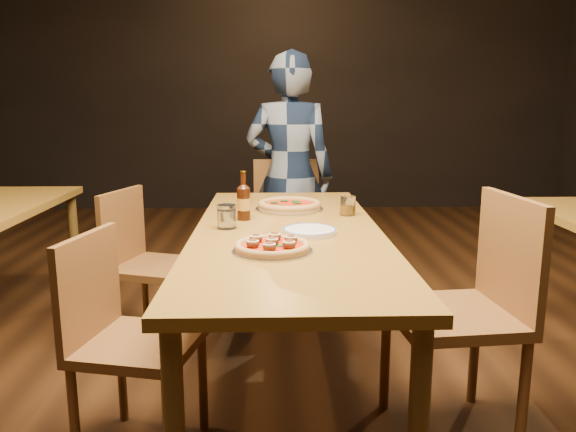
{
  "coord_description": "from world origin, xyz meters",
  "views": [
    {
      "loc": [
        -0.07,
        -2.35,
        1.29
      ],
      "look_at": [
        0.0,
        -0.05,
        0.82
      ],
      "focal_mm": 35.0,
      "sensor_mm": 36.0,
      "label": 1
    }
  ],
  "objects_px": {
    "pizza_margherita": "(289,205)",
    "amber_glass": "(348,206)",
    "chair_main_e": "(453,313)",
    "water_glass": "(227,217)",
    "chair_main_sw": "(155,266)",
    "chair_main_nw": "(140,342)",
    "diner": "(289,176)",
    "pizza_meatball": "(272,246)",
    "chair_end": "(288,228)",
    "plate_stack": "(310,231)",
    "beer_bottle": "(244,203)",
    "table_main": "(288,246)"
  },
  "relations": [
    {
      "from": "pizza_meatball",
      "to": "chair_main_sw",
      "type": "bearing_deg",
      "value": 124.96
    },
    {
      "from": "diner",
      "to": "chair_main_e",
      "type": "bearing_deg",
      "value": 119.05
    },
    {
      "from": "chair_main_e",
      "to": "diner",
      "type": "relative_size",
      "value": 0.61
    },
    {
      "from": "chair_end",
      "to": "diner",
      "type": "xyz_separation_m",
      "value": [
        0.01,
        0.09,
        0.33
      ]
    },
    {
      "from": "chair_main_sw",
      "to": "amber_glass",
      "type": "bearing_deg",
      "value": -85.15
    },
    {
      "from": "table_main",
      "to": "pizza_meatball",
      "type": "relative_size",
      "value": 6.72
    },
    {
      "from": "pizza_margherita",
      "to": "chair_main_e",
      "type": "bearing_deg",
      "value": -52.85
    },
    {
      "from": "chair_main_nw",
      "to": "chair_main_sw",
      "type": "distance_m",
      "value": 0.97
    },
    {
      "from": "pizza_meatball",
      "to": "chair_main_nw",
      "type": "bearing_deg",
      "value": -171.05
    },
    {
      "from": "chair_main_sw",
      "to": "pizza_meatball",
      "type": "distance_m",
      "value": 1.13
    },
    {
      "from": "pizza_margherita",
      "to": "table_main",
      "type": "bearing_deg",
      "value": -92.69
    },
    {
      "from": "pizza_meatball",
      "to": "beer_bottle",
      "type": "height_order",
      "value": "beer_bottle"
    },
    {
      "from": "chair_main_e",
      "to": "chair_end",
      "type": "xyz_separation_m",
      "value": [
        -0.59,
        1.58,
        -0.02
      ]
    },
    {
      "from": "beer_bottle",
      "to": "diner",
      "type": "relative_size",
      "value": 0.14
    },
    {
      "from": "beer_bottle",
      "to": "water_glass",
      "type": "height_order",
      "value": "beer_bottle"
    },
    {
      "from": "chair_end",
      "to": "beer_bottle",
      "type": "bearing_deg",
      "value": -104.19
    },
    {
      "from": "chair_main_e",
      "to": "water_glass",
      "type": "bearing_deg",
      "value": -118.31
    },
    {
      "from": "beer_bottle",
      "to": "pizza_meatball",
      "type": "bearing_deg",
      "value": -76.93
    },
    {
      "from": "chair_main_e",
      "to": "pizza_meatball",
      "type": "height_order",
      "value": "chair_main_e"
    },
    {
      "from": "plate_stack",
      "to": "diner",
      "type": "bearing_deg",
      "value": 91.63
    },
    {
      "from": "chair_main_nw",
      "to": "pizza_margherita",
      "type": "distance_m",
      "value": 1.11
    },
    {
      "from": "chair_main_sw",
      "to": "pizza_margherita",
      "type": "distance_m",
      "value": 0.79
    },
    {
      "from": "chair_main_nw",
      "to": "diner",
      "type": "xyz_separation_m",
      "value": [
        0.6,
        1.77,
        0.37
      ]
    },
    {
      "from": "chair_main_sw",
      "to": "pizza_margherita",
      "type": "xyz_separation_m",
      "value": [
        0.71,
        -0.07,
        0.34
      ]
    },
    {
      "from": "chair_main_nw",
      "to": "beer_bottle",
      "type": "bearing_deg",
      "value": -16.17
    },
    {
      "from": "chair_main_nw",
      "to": "chair_main_sw",
      "type": "height_order",
      "value": "chair_main_sw"
    },
    {
      "from": "chair_end",
      "to": "pizza_meatball",
      "type": "distance_m",
      "value": 1.63
    },
    {
      "from": "diner",
      "to": "chair_main_nw",
      "type": "bearing_deg",
      "value": 81.29
    },
    {
      "from": "table_main",
      "to": "chair_main_nw",
      "type": "height_order",
      "value": "chair_main_nw"
    },
    {
      "from": "pizza_meatball",
      "to": "plate_stack",
      "type": "distance_m",
      "value": 0.31
    },
    {
      "from": "chair_main_nw",
      "to": "diner",
      "type": "height_order",
      "value": "diner"
    },
    {
      "from": "chair_main_sw",
      "to": "chair_end",
      "type": "relative_size",
      "value": 0.92
    },
    {
      "from": "chair_end",
      "to": "pizza_margherita",
      "type": "relative_size",
      "value": 2.75
    },
    {
      "from": "plate_stack",
      "to": "beer_bottle",
      "type": "distance_m",
      "value": 0.42
    },
    {
      "from": "table_main",
      "to": "chair_main_sw",
      "type": "relative_size",
      "value": 2.29
    },
    {
      "from": "chair_main_nw",
      "to": "pizza_margherita",
      "type": "bearing_deg",
      "value": -20.21
    },
    {
      "from": "pizza_meatball",
      "to": "chair_end",
      "type": "bearing_deg",
      "value": 86.34
    },
    {
      "from": "chair_main_e",
      "to": "pizza_meatball",
      "type": "distance_m",
      "value": 0.74
    },
    {
      "from": "pizza_margherita",
      "to": "amber_glass",
      "type": "xyz_separation_m",
      "value": [
        0.28,
        -0.15,
        0.02
      ]
    },
    {
      "from": "chair_main_sw",
      "to": "chair_main_e",
      "type": "height_order",
      "value": "chair_main_e"
    },
    {
      "from": "chair_end",
      "to": "beer_bottle",
      "type": "relative_size",
      "value": 4.26
    },
    {
      "from": "table_main",
      "to": "pizza_meatball",
      "type": "bearing_deg",
      "value": -100.61
    },
    {
      "from": "pizza_meatball",
      "to": "pizza_margherita",
      "type": "height_order",
      "value": "pizza_meatball"
    },
    {
      "from": "chair_end",
      "to": "plate_stack",
      "type": "bearing_deg",
      "value": -89.06
    },
    {
      "from": "plate_stack",
      "to": "beer_bottle",
      "type": "bearing_deg",
      "value": 134.29
    },
    {
      "from": "chair_main_nw",
      "to": "pizza_meatball",
      "type": "bearing_deg",
      "value": -68.53
    },
    {
      "from": "chair_main_sw",
      "to": "pizza_margherita",
      "type": "bearing_deg",
      "value": -78.34
    },
    {
      "from": "chair_end",
      "to": "pizza_meatball",
      "type": "height_order",
      "value": "chair_end"
    },
    {
      "from": "chair_main_sw",
      "to": "diner",
      "type": "xyz_separation_m",
      "value": [
        0.74,
        0.8,
        0.37
      ]
    },
    {
      "from": "chair_main_nw",
      "to": "beer_bottle",
      "type": "distance_m",
      "value": 0.83
    }
  ]
}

